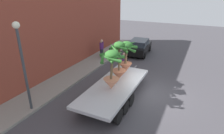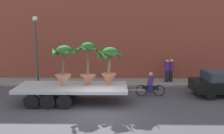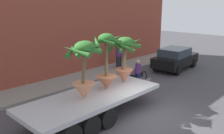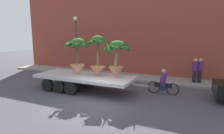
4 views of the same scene
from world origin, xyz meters
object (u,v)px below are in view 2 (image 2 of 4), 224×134
flatbed_trailer (68,89)px  street_lamp (36,41)px  potted_palm_middle (110,65)px  cyclist (150,86)px  pedestrian_near_gate (171,70)px  pedestrian_far_left (167,70)px  potted_palm_rear (64,64)px  potted_palm_front (88,66)px

flatbed_trailer → street_lamp: street_lamp is taller
potted_palm_middle → cyclist: size_ratio=1.20×
pedestrian_near_gate → pedestrian_far_left: bearing=-158.2°
flatbed_trailer → cyclist: cyclist is taller
pedestrian_far_left → cyclist: bearing=-118.1°
potted_palm_middle → street_lamp: street_lamp is taller
cyclist → flatbed_trailer: bearing=-165.0°
potted_palm_rear → pedestrian_near_gate: 8.48m
cyclist → pedestrian_far_left: bearing=61.9°
flatbed_trailer → pedestrian_near_gate: size_ratio=4.25×
pedestrian_far_left → potted_palm_middle: bearing=-134.6°
potted_palm_front → street_lamp: street_lamp is taller
flatbed_trailer → pedestrian_near_gate: 8.24m
potted_palm_front → pedestrian_near_gate: (5.72, 4.38, -1.06)m
potted_palm_front → cyclist: potted_palm_front is taller
pedestrian_near_gate → potted_palm_front: bearing=-142.5°
street_lamp → potted_palm_rear: bearing=-53.8°
potted_palm_rear → cyclist: 5.49m
flatbed_trailer → potted_palm_front: (1.17, 0.14, 1.33)m
potted_palm_front → street_lamp: size_ratio=0.51×
cyclist → pedestrian_far_left: 3.51m
potted_palm_middle → cyclist: potted_palm_middle is taller
potted_palm_middle → cyclist: bearing=24.4°
pedestrian_near_gate → street_lamp: size_ratio=0.35×
potted_palm_rear → street_lamp: (-2.72, 3.71, 1.00)m
flatbed_trailer → potted_palm_middle: size_ratio=3.30×
potted_palm_rear → pedestrian_far_left: bearing=33.0°
potted_palm_middle → pedestrian_far_left: 6.04m
potted_palm_middle → pedestrian_near_gate: bearing=44.0°
potted_palm_middle → pedestrian_far_left: size_ratio=1.29×
cyclist → potted_palm_front: bearing=-162.6°
street_lamp → pedestrian_near_gate: bearing=4.7°
potted_palm_middle → cyclist: 3.16m
potted_palm_front → cyclist: 4.17m
street_lamp → potted_palm_middle: bearing=-33.7°
potted_palm_rear → potted_palm_front: (1.36, 0.14, -0.13)m
potted_palm_rear → potted_palm_middle: 2.59m
potted_palm_rear → pedestrian_near_gate: (7.08, 4.52, -1.19)m
flatbed_trailer → street_lamp: (-2.91, 3.71, 2.46)m
flatbed_trailer → street_lamp: size_ratio=1.50×
flatbed_trailer → potted_palm_rear: 1.47m
potted_palm_rear → potted_palm_middle: (2.58, 0.17, -0.04)m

